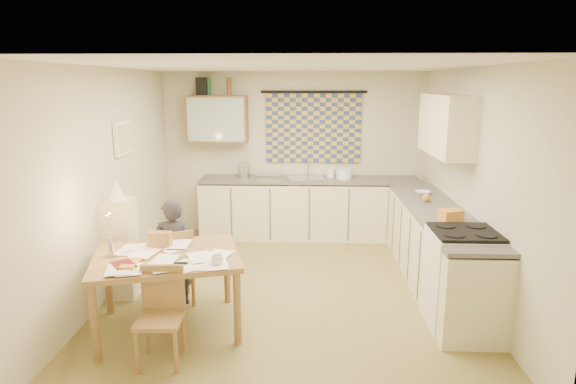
{
  "coord_description": "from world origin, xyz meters",
  "views": [
    {
      "loc": [
        0.17,
        -5.19,
        2.33
      ],
      "look_at": [
        -0.02,
        0.2,
        1.1
      ],
      "focal_mm": 30.0,
      "sensor_mm": 36.0,
      "label": 1
    }
  ],
  "objects_px": {
    "chair_far": "(175,280)",
    "counter_back": "(309,208)",
    "stove": "(461,278)",
    "person": "(173,253)",
    "shelf_stand": "(121,249)",
    "dining_table": "(169,291)",
    "counter_right": "(435,248)"
  },
  "relations": [
    {
      "from": "chair_far",
      "to": "counter_back",
      "type": "bearing_deg",
      "value": -145.52
    },
    {
      "from": "stove",
      "to": "chair_far",
      "type": "height_order",
      "value": "stove"
    },
    {
      "from": "person",
      "to": "shelf_stand",
      "type": "xyz_separation_m",
      "value": [
        -0.63,
        0.16,
        -0.02
      ]
    },
    {
      "from": "shelf_stand",
      "to": "person",
      "type": "bearing_deg",
      "value": -14.67
    },
    {
      "from": "dining_table",
      "to": "shelf_stand",
      "type": "xyz_separation_m",
      "value": [
        -0.72,
        0.69,
        0.18
      ]
    },
    {
      "from": "counter_back",
      "to": "person",
      "type": "bearing_deg",
      "value": -121.52
    },
    {
      "from": "counter_back",
      "to": "shelf_stand",
      "type": "distance_m",
      "value": 3.04
    },
    {
      "from": "shelf_stand",
      "to": "counter_back",
      "type": "bearing_deg",
      "value": 46.74
    },
    {
      "from": "stove",
      "to": "shelf_stand",
      "type": "distance_m",
      "value": 3.58
    },
    {
      "from": "counter_back",
      "to": "dining_table",
      "type": "bearing_deg",
      "value": -115.23
    },
    {
      "from": "counter_right",
      "to": "dining_table",
      "type": "bearing_deg",
      "value": -158.09
    },
    {
      "from": "person",
      "to": "dining_table",
      "type": "bearing_deg",
      "value": 79.18
    },
    {
      "from": "counter_right",
      "to": "stove",
      "type": "xyz_separation_m",
      "value": [
        -0.0,
        -0.96,
        0.03
      ]
    },
    {
      "from": "stove",
      "to": "person",
      "type": "distance_m",
      "value": 2.94
    },
    {
      "from": "counter_back",
      "to": "stove",
      "type": "height_order",
      "value": "stove"
    },
    {
      "from": "counter_right",
      "to": "shelf_stand",
      "type": "height_order",
      "value": "shelf_stand"
    },
    {
      "from": "dining_table",
      "to": "person",
      "type": "relative_size",
      "value": 1.34
    },
    {
      "from": "counter_right",
      "to": "stove",
      "type": "relative_size",
      "value": 3.06
    },
    {
      "from": "stove",
      "to": "person",
      "type": "relative_size",
      "value": 0.83
    },
    {
      "from": "counter_back",
      "to": "dining_table",
      "type": "xyz_separation_m",
      "value": [
        -1.37,
        -2.91,
        -0.07
      ]
    },
    {
      "from": "chair_far",
      "to": "counter_right",
      "type": "bearing_deg",
      "value": 167.61
    },
    {
      "from": "dining_table",
      "to": "shelf_stand",
      "type": "height_order",
      "value": "shelf_stand"
    },
    {
      "from": "chair_far",
      "to": "person",
      "type": "distance_m",
      "value": 0.32
    },
    {
      "from": "counter_back",
      "to": "chair_far",
      "type": "bearing_deg",
      "value": -121.75
    },
    {
      "from": "chair_far",
      "to": "stove",
      "type": "bearing_deg",
      "value": 148.95
    },
    {
      "from": "stove",
      "to": "counter_right",
      "type": "bearing_deg",
      "value": 90.0
    },
    {
      "from": "dining_table",
      "to": "stove",
      "type": "bearing_deg",
      "value": -11.44
    },
    {
      "from": "counter_right",
      "to": "dining_table",
      "type": "relative_size",
      "value": 1.91
    },
    {
      "from": "chair_far",
      "to": "person",
      "type": "bearing_deg",
      "value": 64.94
    },
    {
      "from": "dining_table",
      "to": "shelf_stand",
      "type": "relative_size",
      "value": 1.39
    },
    {
      "from": "stove",
      "to": "dining_table",
      "type": "xyz_separation_m",
      "value": [
        -2.82,
        -0.18,
        -0.1
      ]
    },
    {
      "from": "stove",
      "to": "shelf_stand",
      "type": "relative_size",
      "value": 0.87
    }
  ]
}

